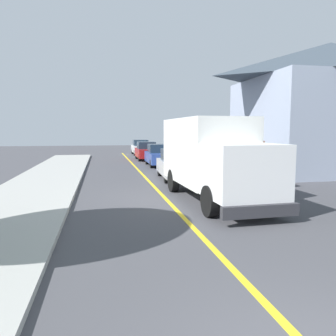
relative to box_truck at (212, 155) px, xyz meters
name	(u,v)px	position (x,y,z in m)	size (l,w,h in m)	color
centre_line_yellow	(166,200)	(-1.77, 0.26, -1.76)	(0.16, 56.00, 0.01)	gold
box_truck	(212,155)	(0.00, 0.00, 0.00)	(2.71, 7.28, 3.20)	silver
parked_car_near	(177,165)	(-0.11, 5.77, -0.97)	(2.00, 4.48, 1.67)	#B7B7BC
parked_car_mid	(159,156)	(0.12, 12.96, -0.97)	(1.86, 4.42, 1.67)	#2D4793
parked_car_far	(146,151)	(-0.13, 18.53, -0.97)	(1.84, 4.42, 1.67)	maroon
parked_car_furthest	(141,148)	(0.13, 25.45, -0.97)	(1.81, 4.40, 1.67)	silver
parked_van_across	(251,167)	(3.42, 3.85, -0.97)	(1.93, 4.45, 1.67)	silver
house_across_street	(328,106)	(10.37, 7.36, 2.57)	(11.29, 9.05, 8.34)	#939EB2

